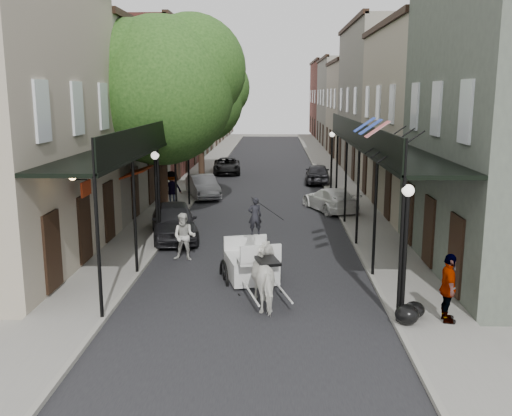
# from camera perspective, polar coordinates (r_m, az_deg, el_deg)

# --- Properties ---
(ground) EXTENTS (140.00, 140.00, 0.00)m
(ground) POSITION_cam_1_polar(r_m,az_deg,el_deg) (17.60, -0.45, -8.90)
(ground) COLOR gray
(ground) RESTS_ON ground
(road) EXTENTS (8.00, 90.00, 0.01)m
(road) POSITION_cam_1_polar(r_m,az_deg,el_deg) (37.00, 0.85, 1.93)
(road) COLOR black
(road) RESTS_ON ground
(sidewalk_left) EXTENTS (2.20, 90.00, 0.12)m
(sidewalk_left) POSITION_cam_1_polar(r_m,az_deg,el_deg) (37.42, -6.83, 2.05)
(sidewalk_left) COLOR gray
(sidewalk_left) RESTS_ON ground
(sidewalk_right) EXTENTS (2.20, 90.00, 0.12)m
(sidewalk_right) POSITION_cam_1_polar(r_m,az_deg,el_deg) (37.24, 8.57, 1.95)
(sidewalk_right) COLOR gray
(sidewalk_right) RESTS_ON ground
(building_row_left) EXTENTS (5.00, 80.00, 10.50)m
(building_row_left) POSITION_cam_1_polar(r_m,az_deg,el_deg) (47.42, -9.51, 10.24)
(building_row_left) COLOR #9F927F
(building_row_left) RESTS_ON ground
(building_row_right) EXTENTS (5.00, 80.00, 10.50)m
(building_row_right) POSITION_cam_1_polar(r_m,az_deg,el_deg) (47.16, 11.79, 10.16)
(building_row_right) COLOR gray
(building_row_right) RESTS_ON ground
(gallery_left) EXTENTS (2.20, 18.05, 4.88)m
(gallery_left) POSITION_cam_1_polar(r_m,az_deg,el_deg) (24.19, -11.23, 6.33)
(gallery_left) COLOR black
(gallery_left) RESTS_ON sidewalk_left
(gallery_right) EXTENTS (2.20, 18.05, 4.88)m
(gallery_right) POSITION_cam_1_polar(r_m,az_deg,el_deg) (23.91, 11.87, 6.24)
(gallery_right) COLOR black
(gallery_right) RESTS_ON sidewalk_right
(tree_near) EXTENTS (7.31, 6.80, 9.63)m
(tree_near) POSITION_cam_1_polar(r_m,az_deg,el_deg) (27.11, -8.64, 12.10)
(tree_near) COLOR #382619
(tree_near) RESTS_ON sidewalk_left
(tree_far) EXTENTS (6.45, 6.00, 8.61)m
(tree_far) POSITION_cam_1_polar(r_m,az_deg,el_deg) (40.97, -5.07, 11.01)
(tree_far) COLOR #382619
(tree_far) RESTS_ON sidewalk_left
(lamppost_right_near) EXTENTS (0.32, 0.32, 3.71)m
(lamppost_right_near) POSITION_cam_1_polar(r_m,az_deg,el_deg) (15.43, 14.66, -4.24)
(lamppost_right_near) COLOR black
(lamppost_right_near) RESTS_ON sidewalk_right
(lamppost_left) EXTENTS (0.32, 0.32, 3.71)m
(lamppost_left) POSITION_cam_1_polar(r_m,az_deg,el_deg) (23.35, -9.94, 1.23)
(lamppost_left) COLOR black
(lamppost_left) RESTS_ON sidewalk_left
(lamppost_right_far) EXTENTS (0.32, 0.32, 3.71)m
(lamppost_right_far) POSITION_cam_1_polar(r_m,az_deg,el_deg) (34.89, 7.56, 4.65)
(lamppost_right_far) COLOR black
(lamppost_right_far) RESTS_ON sidewalk_right
(horse) EXTENTS (1.46, 2.26, 1.76)m
(horse) POSITION_cam_1_polar(r_m,az_deg,el_deg) (16.65, 1.25, -6.90)
(horse) COLOR white
(horse) RESTS_ON ground
(carriage) EXTENTS (2.22, 2.88, 2.95)m
(carriage) POSITION_cam_1_polar(r_m,az_deg,el_deg) (19.13, -0.77, -3.63)
(carriage) COLOR black
(carriage) RESTS_ON ground
(pedestrian_walking) EXTENTS (0.93, 0.76, 1.79)m
(pedestrian_walking) POSITION_cam_1_polar(r_m,az_deg,el_deg) (21.27, -7.17, -2.87)
(pedestrian_walking) COLOR beige
(pedestrian_walking) RESTS_ON ground
(pedestrian_sidewalk_left) EXTENTS (1.39, 1.25, 1.87)m
(pedestrian_sidewalk_left) POSITION_cam_1_polar(r_m,az_deg,el_deg) (31.10, -8.47, 1.95)
(pedestrian_sidewalk_left) COLOR gray
(pedestrian_sidewalk_left) RESTS_ON sidewalk_left
(pedestrian_sidewalk_right) EXTENTS (0.57, 1.14, 1.88)m
(pedestrian_sidewalk_right) POSITION_cam_1_polar(r_m,az_deg,el_deg) (16.02, 18.69, -7.60)
(pedestrian_sidewalk_right) COLOR gray
(pedestrian_sidewalk_right) RESTS_ON sidewalk_right
(car_left_near) EXTENTS (2.83, 4.87, 1.56)m
(car_left_near) POSITION_cam_1_polar(r_m,az_deg,el_deg) (24.49, -8.21, -1.27)
(car_left_near) COLOR black
(car_left_near) RESTS_ON ground
(car_left_mid) EXTENTS (2.64, 4.30, 1.34)m
(car_left_mid) POSITION_cam_1_polar(r_m,az_deg,el_deg) (34.00, -5.34, 2.17)
(car_left_mid) COLOR gray
(car_left_mid) RESTS_ON ground
(car_left_far) EXTENTS (2.35, 4.50, 1.21)m
(car_left_far) POSITION_cam_1_polar(r_m,az_deg,el_deg) (43.99, -2.93, 4.23)
(car_left_far) COLOR black
(car_left_far) RESTS_ON ground
(car_right_near) EXTENTS (3.10, 4.58, 1.23)m
(car_right_near) POSITION_cam_1_polar(r_m,az_deg,el_deg) (30.19, 7.44, 0.85)
(car_right_near) COLOR white
(car_right_near) RESTS_ON ground
(car_right_far) EXTENTS (1.85, 4.12, 1.37)m
(car_right_far) POSITION_cam_1_polar(r_m,az_deg,el_deg) (39.42, 6.17, 3.46)
(car_right_far) COLOR black
(car_right_far) RESTS_ON ground
(trash_bags) EXTENTS (0.90, 1.05, 0.54)m
(trash_bags) POSITION_cam_1_polar(r_m,az_deg,el_deg) (15.98, 15.14, -10.06)
(trash_bags) COLOR black
(trash_bags) RESTS_ON sidewalk_right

